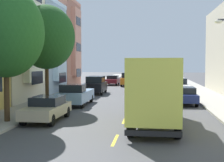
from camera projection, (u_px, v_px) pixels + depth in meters
ground_plane at (137, 93)px, 37.28m from camera, size 160.00×160.00×0.00m
sidewalk_left at (71, 93)px, 36.13m from camera, size 3.20×120.00×0.14m
sidewalk_right at (205, 95)px, 34.46m from camera, size 3.20×120.00×0.14m
lane_centerline_dashes at (135, 98)px, 31.83m from camera, size 0.14×47.20×0.01m
townhouse_fourth_powder_blue at (15, 49)px, 36.89m from camera, size 10.66×7.94×10.20m
townhouse_fifth_terracotta at (26, 46)px, 45.14m from camera, size 14.36×7.94×11.84m
street_tree_second at (6, 32)px, 18.14m from camera, size 4.23×4.23×7.42m
street_tree_third at (47, 37)px, 25.21m from camera, size 4.33×4.33×7.65m
delivery_box_truck at (156, 89)px, 17.29m from camera, size 2.69×8.01×3.59m
parked_sedan_champagne at (47, 108)px, 19.24m from camera, size 1.86×4.52×1.43m
parked_sedan_navy at (184, 95)px, 26.88m from camera, size 1.83×4.51×1.43m
parked_sedan_forest at (171, 82)px, 46.24m from camera, size 1.87×4.53×1.43m
parked_pickup_sky at (76, 95)px, 26.43m from camera, size 2.00×5.30×1.73m
parked_sedan_burgundy at (113, 80)px, 50.66m from camera, size 1.87×4.53×1.43m
parked_suv_black at (96, 85)px, 36.05m from camera, size 1.99×4.81×1.93m
parked_pickup_white at (179, 87)px, 34.25m from camera, size 2.06×5.32×1.73m
moving_orange_sedan at (128, 79)px, 48.41m from camera, size 1.95×4.80×1.93m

